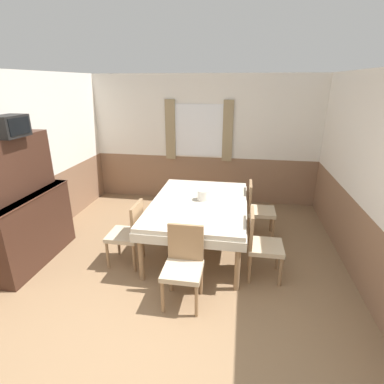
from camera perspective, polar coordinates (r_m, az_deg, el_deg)
The scene contains 12 objects.
ground_plane at distance 3.24m, azimuth -9.04°, elevation -28.99°, with size 16.00×16.00×0.00m, color #846647.
wall_back at distance 6.29m, azimuth 2.20°, elevation 9.87°, with size 5.04×0.10×2.60m.
wall_left at distance 5.24m, azimuth -27.58°, elevation 5.37°, with size 0.05×4.53×2.60m.
wall_right at distance 4.48m, azimuth 29.55°, elevation 2.83°, with size 0.05×4.53×2.60m.
dining_table at distance 4.46m, azimuth 1.30°, elevation -3.08°, with size 1.41×2.02×0.77m.
chair_right_near at distance 4.01m, azimuth 12.92°, elevation -9.30°, with size 0.44×0.44×0.92m.
chair_left_near at distance 4.26m, azimuth -11.89°, elevation -7.37°, with size 0.44×0.44×0.92m.
chair_right_far at distance 5.03m, azimuth 12.32°, elevation -2.96°, with size 0.44×0.44×0.92m.
chair_head_near at distance 3.51m, azimuth -1.61°, elevation -13.34°, with size 0.44×0.44×0.92m.
sideboard at distance 4.71m, azimuth -29.10°, elevation -3.39°, with size 0.46×1.42×1.79m.
tv at distance 4.38m, azimuth -31.46°, elevation 10.63°, with size 0.29×0.43×0.27m.
vase at distance 4.48m, azimuth 2.17°, elevation -0.57°, with size 0.18×0.18×0.15m.
Camera 1 is at (0.78, -1.98, 2.44)m, focal length 28.00 mm.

